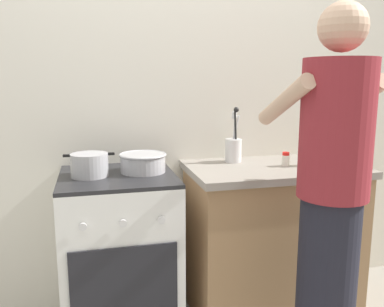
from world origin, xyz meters
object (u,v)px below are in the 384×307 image
Objects in this scene: utensil_crock at (233,147)px; spice_bottle at (286,159)px; pot at (90,165)px; oil_bottle at (316,149)px; stove_range at (120,254)px; person at (331,205)px; mixing_bowl at (143,162)px.

spice_bottle is at bearing -36.64° from utensil_crock.
oil_bottle reaches higher than pot.
stove_range is 0.53× the size of person.
stove_range is 11.07× the size of spice_bottle.
oil_bottle is at bearing -2.44° from stove_range.
person is at bearing -36.24° from stove_range.
person reaches higher than oil_bottle.
stove_range is 2.70× the size of utensil_crock.
oil_bottle is at bearing 64.72° from person.
utensil_crock is (0.57, 0.14, 0.03)m from mixing_bowl.
pot is 1.10m from spice_bottle.
utensil_crock is (0.85, 0.17, 0.03)m from pot.
pot is 3.16× the size of spice_bottle.
mixing_bowl is 0.77× the size of utensil_crock.
pot is 1.28m from oil_bottle.
utensil_crock is 0.20× the size of person.
pot is at bearing 179.25° from spice_bottle.
person is (0.16, -0.80, -0.13)m from utensil_crock.
person is at bearing -99.02° from spice_bottle.
mixing_bowl is at bearing 176.59° from spice_bottle.
mixing_bowl reaches higher than stove_range.
stove_range is at bearing 178.74° from spice_bottle.
mixing_bowl is 0.59m from utensil_crock.
pot is 0.87m from utensil_crock.
mixing_bowl is 0.82m from spice_bottle.
pot reaches higher than mixing_bowl.
person is at bearing -78.99° from utensil_crock.
spice_bottle is (0.96, -0.02, 0.49)m from stove_range.
pot is at bearing -172.97° from mixing_bowl.
utensil_crock is at bearing 143.36° from spice_bottle.
stove_range is 0.53m from mixing_bowl.
utensil_crock is 0.48m from oil_bottle.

